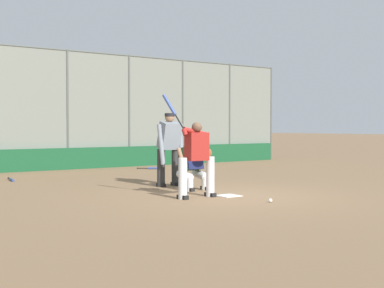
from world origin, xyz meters
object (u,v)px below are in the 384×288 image
(batter_at_plate, at_px, (196,157))
(catcher_behind_plate, at_px, (193,162))
(spare_bat_near_backstop, at_px, (180,165))
(spare_bat_third_base_side, at_px, (153,168))
(umpire_home, at_px, (169,147))
(spare_bat_by_padding, at_px, (11,180))
(baseball_loose, at_px, (270,200))

(batter_at_plate, xyz_separation_m, catcher_behind_plate, (-0.75, -1.14, -0.20))
(catcher_behind_plate, xyz_separation_m, spare_bat_near_backstop, (-3.90, -6.29, -0.59))
(batter_at_plate, relative_size, spare_bat_third_base_side, 2.81)
(spare_bat_third_base_side, bearing_deg, spare_bat_near_backstop, 55.30)
(umpire_home, height_order, spare_bat_by_padding, umpire_home)
(catcher_behind_plate, bearing_deg, spare_bat_third_base_side, -110.18)
(spare_bat_near_backstop, height_order, spare_bat_third_base_side, same)
(umpire_home, xyz_separation_m, spare_bat_third_base_side, (-2.35, -4.65, -0.92))
(batter_at_plate, xyz_separation_m, spare_bat_near_backstop, (-4.65, -7.43, -0.79))
(spare_bat_third_base_side, relative_size, baseball_loose, 10.00)
(spare_bat_by_padding, bearing_deg, spare_bat_near_backstop, 113.39)
(batter_at_plate, distance_m, catcher_behind_plate, 1.38)
(catcher_behind_plate, relative_size, umpire_home, 0.69)
(umpire_home, distance_m, spare_bat_third_base_side, 5.29)
(spare_bat_third_base_side, distance_m, baseball_loose, 8.34)
(spare_bat_by_padding, bearing_deg, catcher_behind_plate, 39.66)
(spare_bat_by_padding, height_order, baseball_loose, baseball_loose)
(batter_at_plate, bearing_deg, spare_bat_by_padding, -69.74)
(batter_at_plate, bearing_deg, spare_bat_third_base_side, -114.07)
(umpire_home, bearing_deg, baseball_loose, 91.38)
(umpire_home, relative_size, spare_bat_third_base_side, 2.38)
(spare_bat_by_padding, height_order, spare_bat_third_base_side, same)
(umpire_home, bearing_deg, batter_at_plate, 71.54)
(spare_bat_by_padding, distance_m, spare_bat_third_base_side, 5.17)
(umpire_home, bearing_deg, catcher_behind_plate, 94.05)
(catcher_behind_plate, distance_m, spare_bat_near_backstop, 7.42)
(spare_bat_third_base_side, bearing_deg, spare_bat_by_padding, -136.36)
(spare_bat_near_backstop, relative_size, baseball_loose, 10.00)
(spare_bat_third_base_side, xyz_separation_m, baseball_loose, (2.27, 8.03, 0.00))
(catcher_behind_plate, distance_m, spare_bat_third_base_side, 6.03)
(catcher_behind_plate, relative_size, baseball_loose, 16.37)
(spare_bat_by_padding, distance_m, baseball_loose, 7.42)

